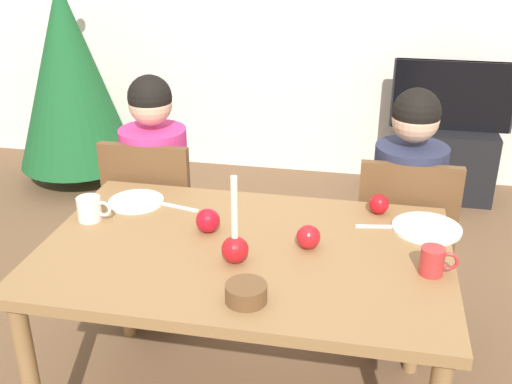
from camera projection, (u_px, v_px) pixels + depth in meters
name	position (u px, v px, depth m)	size (l,w,h in m)	color
dining_table	(245.00, 268.00, 2.13)	(1.40, 0.90, 0.75)	olive
chair_left	(156.00, 217.00, 2.83)	(0.40, 0.40, 0.90)	brown
chair_right	(403.00, 240.00, 2.63)	(0.40, 0.40, 0.90)	brown
person_left_child	(158.00, 203.00, 2.84)	(0.30, 0.30, 1.17)	#33384C
person_right_child	(404.00, 225.00, 2.64)	(0.30, 0.30, 1.17)	#33384C
tv_stand	(444.00, 162.00, 4.20)	(0.64, 0.40, 0.48)	black
tv	(453.00, 96.00, 4.00)	(0.79, 0.05, 0.46)	black
christmas_tree	(69.00, 75.00, 4.22)	(0.82, 0.82, 1.50)	brown
candle_centerpiece	(235.00, 244.00, 1.98)	(0.09, 0.09, 0.30)	red
plate_left	(136.00, 201.00, 2.41)	(0.22, 0.22, 0.01)	white
plate_right	(427.00, 228.00, 2.21)	(0.25, 0.25, 0.01)	white
mug_left	(90.00, 209.00, 2.26)	(0.13, 0.09, 0.09)	silver
mug_right	(433.00, 261.00, 1.92)	(0.12, 0.08, 0.09)	#B72D2D
fork_left	(178.00, 207.00, 2.37)	(0.18, 0.01, 0.01)	silver
fork_right	(380.00, 227.00, 2.22)	(0.18, 0.01, 0.01)	silver
bowl_walnuts	(246.00, 293.00, 1.79)	(0.13, 0.13, 0.06)	brown
apple_near_candle	(379.00, 204.00, 2.32)	(0.08, 0.08, 0.08)	#B71017
apple_by_left_plate	(208.00, 221.00, 2.18)	(0.09, 0.09, 0.09)	red
apple_by_right_mug	(308.00, 237.00, 2.07)	(0.08, 0.08, 0.08)	red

